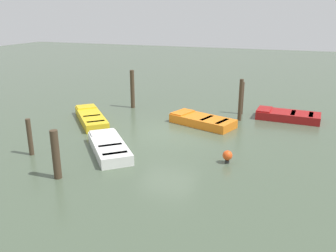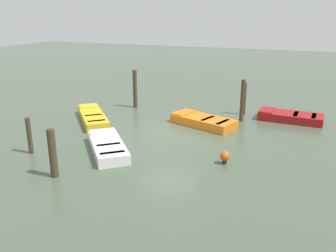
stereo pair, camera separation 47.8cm
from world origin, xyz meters
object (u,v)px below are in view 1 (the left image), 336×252
rowboat_orange (202,120)px  marker_buoy (227,156)px  rowboat_white (109,147)px  mooring_piling_mid_left (240,100)px  rowboat_yellow (91,117)px  mooring_piling_mid_right (242,98)px  mooring_piling_far_left (56,155)px  mooring_piling_center (132,89)px  mooring_piling_near_left (30,137)px  rowboat_red (287,116)px

rowboat_orange → marker_buoy: 4.60m
rowboat_white → rowboat_orange: size_ratio=0.94×
mooring_piling_mid_left → rowboat_white: bearing=146.1°
rowboat_white → marker_buoy: bearing=-123.3°
rowboat_yellow → mooring_piling_mid_right: size_ratio=1.99×
rowboat_white → mooring_piling_far_left: 2.69m
mooring_piling_far_left → mooring_piling_center: (9.04, 1.61, 0.24)m
mooring_piling_far_left → mooring_piling_near_left: bearing=59.0°
rowboat_yellow → mooring_piling_far_left: 6.34m
rowboat_white → rowboat_red: bearing=-82.5°
mooring_piling_mid_right → marker_buoy: bearing=-175.0°
rowboat_red → mooring_piling_mid_left: 2.61m
mooring_piling_far_left → mooring_piling_mid_left: mooring_piling_mid_left is taller
rowboat_orange → mooring_piling_near_left: bearing=67.9°
rowboat_red → mooring_piling_mid_left: (-0.98, 2.27, 0.84)m
rowboat_orange → mooring_piling_mid_left: 2.25m
rowboat_red → mooring_piling_center: mooring_piling_center is taller
rowboat_yellow → rowboat_white: same height
rowboat_red → mooring_piling_mid_right: mooring_piling_mid_right is taller
rowboat_orange → mooring_piling_mid_left: (1.37, -1.58, 0.84)m
rowboat_orange → marker_buoy: (-4.11, -2.06, 0.07)m
mooring_piling_center → marker_buoy: size_ratio=4.48×
rowboat_yellow → rowboat_orange: size_ratio=1.03×
mooring_piling_far_left → marker_buoy: 5.95m
mooring_piling_near_left → mooring_piling_center: mooring_piling_center is taller
marker_buoy → mooring_piling_mid_right: bearing=5.0°
rowboat_yellow → mooring_piling_mid_right: mooring_piling_mid_right is taller
rowboat_white → mooring_piling_far_left: size_ratio=1.90×
rowboat_yellow → rowboat_orange: 5.53m
rowboat_red → mooring_piling_mid_left: bearing=26.4°
mooring_piling_far_left → mooring_piling_center: 9.18m
rowboat_white → mooring_piling_near_left: (-1.26, 2.67, 0.50)m
rowboat_orange → mooring_piling_near_left: 7.89m
rowboat_red → mooring_piling_mid_left: mooring_piling_mid_left is taller
mooring_piling_center → mooring_piling_mid_right: bearing=-82.0°
mooring_piling_near_left → mooring_piling_mid_right: (8.57, -6.63, 0.15)m
rowboat_white → rowboat_orange: (4.69, -2.49, 0.00)m
mooring_piling_mid_right → mooring_piling_mid_left: size_ratio=0.82×
rowboat_yellow → mooring_piling_near_left: size_ratio=2.40×
mooring_piling_center → rowboat_orange: bearing=-111.2°
rowboat_yellow → rowboat_orange: same height
rowboat_red → mooring_piling_mid_right: (0.27, 2.38, 0.65)m
rowboat_yellow → mooring_piling_mid_left: mooring_piling_mid_left is taller
rowboat_white → mooring_piling_near_left: 3.00m
rowboat_yellow → mooring_piling_near_left: bearing=140.5°
mooring_piling_mid_left → marker_buoy: mooring_piling_mid_left is taller
rowboat_white → mooring_piling_center: bearing=-22.7°
mooring_piling_center → mooring_piling_mid_left: size_ratio=1.02×
rowboat_orange → rowboat_red: (2.35, -3.85, 0.00)m
mooring_piling_mid_right → marker_buoy: 6.79m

